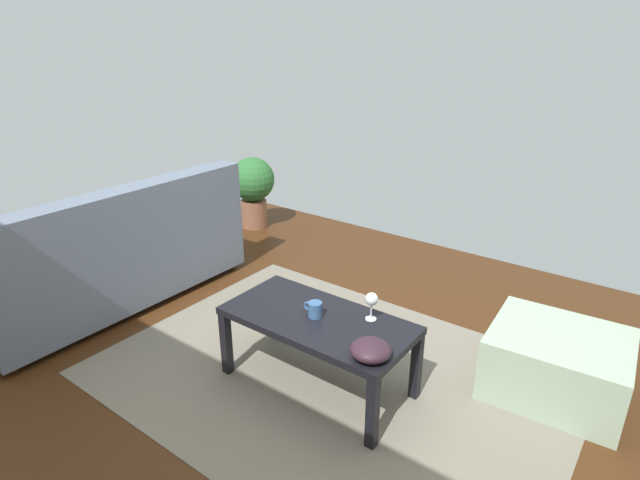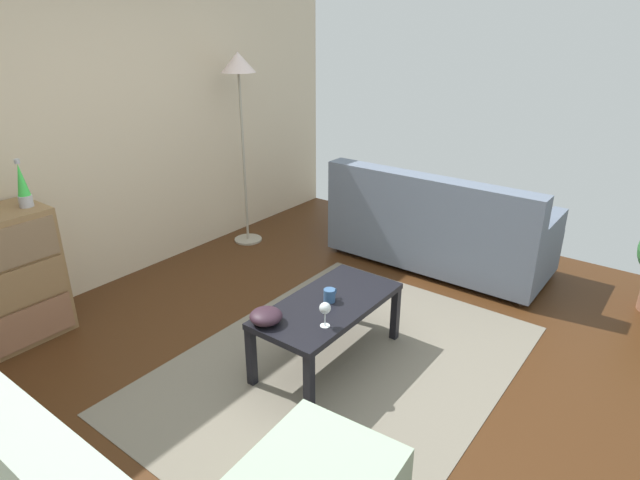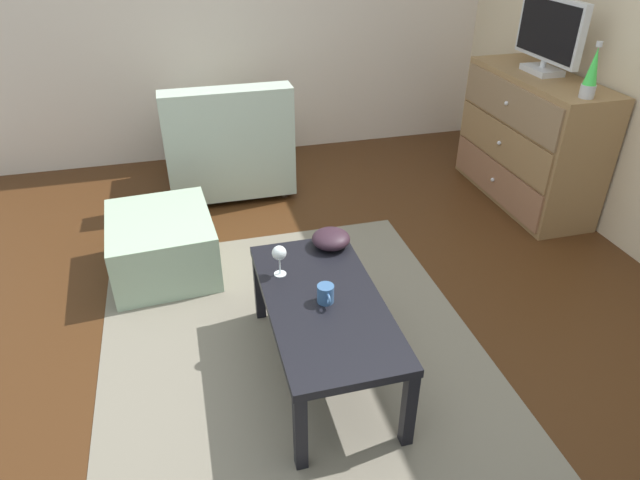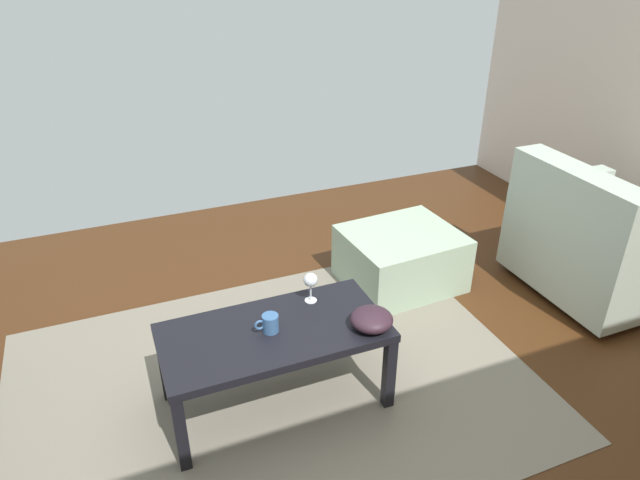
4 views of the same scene
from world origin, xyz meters
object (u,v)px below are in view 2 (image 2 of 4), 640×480
Objects in this scene: bowl_decorative at (266,316)px; wine_glass at (325,309)px; mug at (330,295)px; coffee_table at (328,310)px; standing_lamp at (239,82)px; lava_lamp at (22,186)px; couch_large at (437,230)px.

wine_glass is at bearing -59.11° from bowl_decorative.
wine_glass is at bearing -149.17° from mug.
coffee_table is 0.56× the size of standing_lamp.
wine_glass reaches higher than mug.
lava_lamp is at bearing 105.19° from bowl_decorative.
bowl_decorative is at bearing 120.89° from wine_glass.
standing_lamp reaches higher than couch_large.
standing_lamp is (-0.63, 1.80, 1.24)m from couch_large.
bowl_decorative is (0.47, -1.74, -0.60)m from lava_lamp.
standing_lamp is (1.59, 1.74, 1.10)m from bowl_decorative.
wine_glass is 0.36m from bowl_decorative.
mug is 2.47m from standing_lamp.
mug is at bearing -64.19° from lava_lamp.
coffee_table is 0.46m from bowl_decorative.
couch_large is (1.80, 0.09, -0.04)m from coffee_table.
standing_lamp reaches higher than lava_lamp.
mug is at bearing 9.14° from coffee_table.
wine_glass reaches higher than coffee_table.
lava_lamp reaches higher than couch_large.
bowl_decorative is at bearing 178.46° from couch_large.
standing_lamp is at bearing 47.51° from bowl_decorative.
coffee_table is at bearing -170.86° from mug.
standing_lamp is at bearing 109.33° from couch_large.
coffee_table is 0.54× the size of couch_large.
lava_lamp is 2.21m from coffee_table.
coffee_table is 9.14× the size of mug.
standing_lamp is at bearing 55.36° from wine_glass.
wine_glass is (-0.24, -0.15, 0.17)m from coffee_table.
coffee_table is 6.63× the size of wine_glass.
bowl_decorative is at bearing -74.81° from lava_lamp.
lava_lamp is 1.67× the size of bowl_decorative.
couch_large is (1.78, 0.09, -0.13)m from mug.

